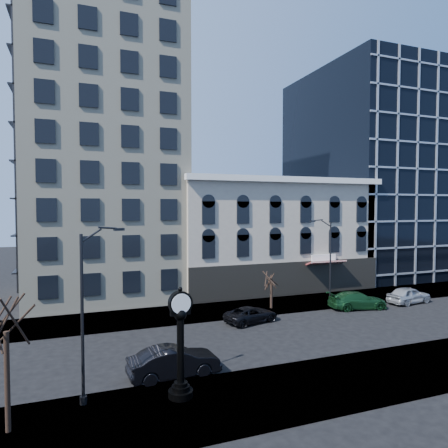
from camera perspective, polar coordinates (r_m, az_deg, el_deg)
name	(u,v)px	position (r m, az deg, el deg)	size (l,w,h in m)	color
ground	(217,343)	(28.52, -0.99, -16.66)	(160.00, 160.00, 0.00)	black
sidewalk_far	(187,313)	(35.82, -5.37, -12.59)	(160.00, 6.00, 0.12)	gray
sidewalk_near	(271,393)	(21.67, 6.69, -22.89)	(160.00, 6.00, 0.12)	gray
cream_tower	(103,113)	(45.51, -16.94, 14.99)	(15.90, 15.40, 42.50)	beige
victorian_row	(269,236)	(46.45, 6.44, -1.72)	(22.60, 11.19, 12.50)	#BAAD99
glass_office	(378,175)	(62.03, 21.10, 6.57)	(20.00, 20.15, 28.00)	black
street_clock	(180,347)	(20.26, -6.23, -17.12)	(1.22, 1.22, 5.37)	black
street_lamp_near	(94,267)	(19.86, -18.03, -5.90)	(2.08, 0.99, 8.44)	black
street_lamp_far	(325,239)	(38.40, 14.21, -2.13)	(2.13, 0.41, 8.24)	black
bare_tree_near	(6,310)	(18.72, -28.75, -10.68)	(3.90, 3.90, 6.69)	#312118
bare_tree_far	(271,276)	(36.86, 6.79, -7.39)	(2.28, 2.28, 3.91)	#312118
car_near_b	(174,362)	(23.31, -7.12, -18.97)	(1.75, 5.03, 1.66)	black
car_far_a	(251,314)	(33.17, 3.91, -12.77)	(2.12, 4.59, 1.28)	black
car_far_b	(357,300)	(39.23, 18.53, -10.30)	(2.18, 5.37, 1.56)	#143F1E
car_far_c	(409,295)	(43.18, 24.87, -9.19)	(1.90, 4.72, 1.61)	#A5A8AD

